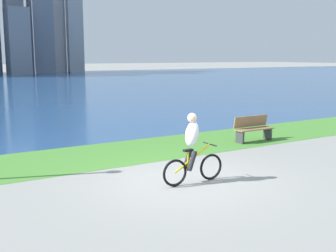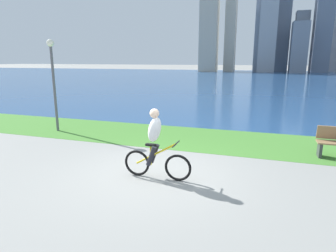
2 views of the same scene
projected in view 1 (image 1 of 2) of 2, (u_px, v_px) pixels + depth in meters
name	position (u px, v px, depth m)	size (l,w,h in m)	color
ground_plane	(183.00, 181.00, 10.14)	(300.00, 300.00, 0.00)	gray
grass_strip_bayside	(122.00, 152.00, 13.13)	(120.00, 3.20, 0.01)	#478433
cyclist_lead	(192.00, 149.00, 9.83)	(1.68, 0.52, 1.68)	black
bench_near_path	(253.00, 129.00, 14.80)	(1.50, 0.47, 0.90)	olive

